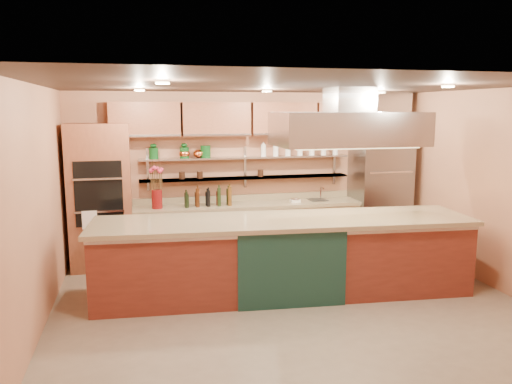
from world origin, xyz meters
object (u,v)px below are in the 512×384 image
object	(u,v)px
island	(284,256)
green_canister	(206,152)
copper_kettle	(198,154)
kitchen_scale	(295,200)
refrigerator	(380,192)
flower_vase	(157,199)

from	to	relation	value
island	green_canister	world-z (taller)	green_canister
copper_kettle	kitchen_scale	bearing A→B (deg)	-7.69
island	kitchen_scale	world-z (taller)	island
refrigerator	flower_vase	xyz separation A→B (m)	(-3.93, 0.01, 0.03)
copper_kettle	island	bearing A→B (deg)	-65.25
refrigerator	flower_vase	world-z (taller)	refrigerator
flower_vase	copper_kettle	size ratio (longest dim) A/B	1.77
kitchen_scale	copper_kettle	distance (m)	1.83
kitchen_scale	copper_kettle	xyz separation A→B (m)	(-1.63, 0.22, 0.81)
kitchen_scale	green_canister	xyz separation A→B (m)	(-1.51, 0.22, 0.84)
kitchen_scale	green_canister	bearing A→B (deg)	-173.05
copper_kettle	refrigerator	bearing A→B (deg)	-4.09
flower_vase	green_canister	size ratio (longest dim) A/B	1.51
refrigerator	island	size ratio (longest dim) A/B	0.42
kitchen_scale	green_canister	distance (m)	1.74
refrigerator	island	bearing A→B (deg)	-143.18
refrigerator	green_canister	world-z (taller)	refrigerator
island	flower_vase	world-z (taller)	flower_vase
kitchen_scale	green_canister	size ratio (longest dim) A/B	0.80
flower_vase	green_canister	xyz separation A→B (m)	(0.83, 0.22, 0.73)
island	green_canister	distance (m)	2.48
green_canister	kitchen_scale	bearing A→B (deg)	-8.29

